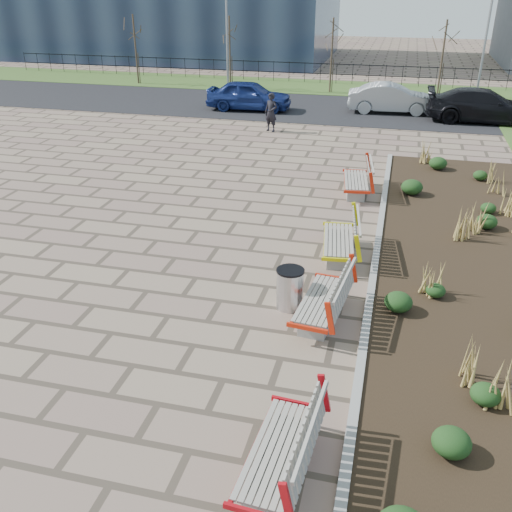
% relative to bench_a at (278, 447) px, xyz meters
% --- Properties ---
extents(ground, '(120.00, 120.00, 0.00)m').
position_rel_bench_a_xyz_m(ground, '(-3.00, 1.77, -0.50)').
color(ground, '#796753').
rests_on(ground, ground).
extents(planting_bed, '(4.50, 18.00, 0.10)m').
position_rel_bench_a_xyz_m(planting_bed, '(3.25, 6.77, -0.45)').
color(planting_bed, black).
rests_on(planting_bed, ground).
extents(planting_curb, '(0.16, 18.00, 0.15)m').
position_rel_bench_a_xyz_m(planting_curb, '(0.92, 6.77, -0.42)').
color(planting_curb, gray).
rests_on(planting_curb, ground).
extents(grass_verge_far, '(80.00, 5.00, 0.04)m').
position_rel_bench_a_xyz_m(grass_verge_far, '(-3.00, 29.77, -0.48)').
color(grass_verge_far, '#33511E').
rests_on(grass_verge_far, ground).
extents(road, '(80.00, 7.00, 0.02)m').
position_rel_bench_a_xyz_m(road, '(-3.00, 23.77, -0.49)').
color(road, black).
rests_on(road, ground).
extents(bench_a, '(1.04, 2.16, 1.00)m').
position_rel_bench_a_xyz_m(bench_a, '(0.00, 0.00, 0.00)').
color(bench_a, '#AC0B13').
rests_on(bench_a, ground).
extents(bench_b, '(1.12, 2.18, 1.00)m').
position_rel_bench_a_xyz_m(bench_b, '(0.00, 4.08, 0.00)').
color(bench_b, red).
rests_on(bench_b, ground).
extents(bench_c, '(1.15, 2.19, 1.00)m').
position_rel_bench_a_xyz_m(bench_c, '(0.00, 6.99, 0.00)').
color(bench_c, '#D9D20B').
rests_on(bench_c, ground).
extents(bench_d, '(1.15, 2.20, 1.00)m').
position_rel_bench_a_xyz_m(bench_d, '(0.00, 11.56, 0.00)').
color(bench_d, red).
rests_on(bench_d, ground).
extents(litter_bin, '(0.56, 0.56, 0.85)m').
position_rel_bench_a_xyz_m(litter_bin, '(-0.69, 4.40, -0.08)').
color(litter_bin, '#B2B2B7').
rests_on(litter_bin, ground).
extents(pedestrian, '(0.70, 0.57, 1.64)m').
position_rel_bench_a_xyz_m(pedestrian, '(-4.31, 18.64, 0.32)').
color(pedestrian, black).
rests_on(pedestrian, ground).
extents(car_blue, '(4.29, 1.87, 1.44)m').
position_rel_bench_a_xyz_m(car_blue, '(-6.32, 22.53, 0.24)').
color(car_blue, navy).
rests_on(car_blue, road).
extents(car_silver, '(4.30, 1.73, 1.39)m').
position_rel_bench_a_xyz_m(car_silver, '(0.62, 23.61, 0.21)').
color(car_silver, '#939699').
rests_on(car_silver, road).
extents(car_black, '(5.10, 2.08, 1.48)m').
position_rel_bench_a_xyz_m(car_black, '(4.78, 22.65, 0.26)').
color(car_black, black).
rests_on(car_black, road).
extents(tree_a, '(1.40, 1.40, 4.00)m').
position_rel_bench_a_xyz_m(tree_a, '(-15.00, 28.27, 1.54)').
color(tree_a, '#4C3D2D').
rests_on(tree_a, grass_verge_far).
extents(tree_b, '(1.40, 1.40, 4.00)m').
position_rel_bench_a_xyz_m(tree_b, '(-9.00, 28.27, 1.54)').
color(tree_b, '#4C3D2D').
rests_on(tree_b, grass_verge_far).
extents(tree_c, '(1.40, 1.40, 4.00)m').
position_rel_bench_a_xyz_m(tree_c, '(-3.00, 28.27, 1.54)').
color(tree_c, '#4C3D2D').
rests_on(tree_c, grass_verge_far).
extents(tree_d, '(1.40, 1.40, 4.00)m').
position_rel_bench_a_xyz_m(tree_d, '(3.00, 28.27, 1.54)').
color(tree_d, '#4C3D2D').
rests_on(tree_d, grass_verge_far).
extents(lamp_west, '(0.24, 0.60, 6.00)m').
position_rel_bench_a_xyz_m(lamp_west, '(-9.00, 27.77, 2.54)').
color(lamp_west, gray).
rests_on(lamp_west, grass_verge_far).
extents(lamp_east, '(0.24, 0.60, 6.00)m').
position_rel_bench_a_xyz_m(lamp_east, '(5.00, 27.77, 2.54)').
color(lamp_east, gray).
rests_on(lamp_east, grass_verge_far).
extents(railing_fence, '(44.00, 0.10, 1.20)m').
position_rel_bench_a_xyz_m(railing_fence, '(-3.00, 31.27, 0.14)').
color(railing_fence, black).
rests_on(railing_fence, grass_verge_far).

